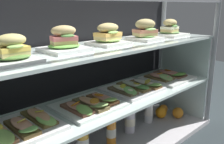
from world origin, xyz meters
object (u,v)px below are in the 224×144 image
Objects in this scene: plated_roll_sandwich_far_right at (108,36)px; open_sandwich_tray_far_left at (90,104)px; plated_roll_sandwich_mid_right at (12,52)px; plated_roll_sandwich_far_left at (145,31)px; juice_bottle_tucked_behind at (130,119)px; orange_fruit_near_left_post at (161,112)px; juice_bottle_front_second at (83,142)px; plated_roll_sandwich_right_of_center at (64,42)px; orange_fruit_rolled_forward at (163,109)px; orange_fruit_beside_bottles at (178,113)px; juice_bottle_back_right at (149,109)px; plated_roll_sandwich_center at (170,30)px; open_sandwich_tray_mid_right at (21,127)px; juice_bottle_front_left_end at (111,130)px; open_sandwich_tray_center at (134,88)px; open_sandwich_tray_mid_left at (167,76)px.

plated_roll_sandwich_far_right is 0.57× the size of open_sandwich_tray_far_left.
plated_roll_sandwich_mid_right is 1.00× the size of plated_roll_sandwich_far_left.
juice_bottle_tucked_behind reaches higher than orange_fruit_near_left_post.
juice_bottle_front_second is (-0.45, 0.06, -0.57)m from plated_roll_sandwich_far_left.
plated_roll_sandwich_mid_right is at bearing -167.48° from plated_roll_sandwich_right_of_center.
orange_fruit_rolled_forward is (0.66, 0.06, -0.63)m from plated_roll_sandwich_far_right.
orange_fruit_beside_bottles is 0.13m from orange_fruit_near_left_post.
juice_bottle_back_right is (0.17, 0.07, -0.57)m from plated_roll_sandwich_far_left.
plated_roll_sandwich_far_left reaches higher than plated_roll_sandwich_center.
juice_bottle_front_second reaches higher than juice_bottle_tucked_behind.
plated_roll_sandwich_center is 0.64m from orange_fruit_rolled_forward.
open_sandwich_tray_mid_right is at bearing -179.55° from plated_roll_sandwich_far_left.
orange_fruit_beside_bottles is at bearing -47.57° from orange_fruit_near_left_post.
plated_roll_sandwich_far_left reaches higher than juice_bottle_front_second.
plated_roll_sandwich_far_right is 0.57× the size of open_sandwich_tray_mid_right.
juice_bottle_front_left_end reaches higher than juice_bottle_tucked_behind.
juice_bottle_front_left_end is at bearing 170.27° from plated_roll_sandwich_far_left.
plated_roll_sandwich_mid_right is at bearing -173.50° from juice_bottle_back_right.
juice_bottle_back_right is 0.22m from orange_fruit_rolled_forward.
plated_roll_sandwich_right_of_center is 0.59× the size of open_sandwich_tray_center.
juice_bottle_front_left_end is 0.20m from juice_bottle_tucked_behind.
plated_roll_sandwich_far_right is 0.57× the size of open_sandwich_tray_center.
plated_roll_sandwich_center reaches higher than orange_fruit_rolled_forward.
open_sandwich_tray_far_left is at bearing -177.77° from plated_roll_sandwich_far_left.
plated_roll_sandwich_far_right reaches higher than juice_bottle_front_left_end.
plated_roll_sandwich_far_right is 0.70× the size of juice_bottle_back_right.
open_sandwich_tray_mid_left is at bearing -13.24° from juice_bottle_tucked_behind.
plated_roll_sandwich_mid_right is 1.36m from orange_fruit_rolled_forward.
plated_roll_sandwich_far_right is 0.72m from juice_bottle_back_right.
plated_roll_sandwich_center is 0.62× the size of open_sandwich_tray_center.
open_sandwich_tray_center reaches higher than juice_bottle_front_left_end.
juice_bottle_tucked_behind is at bearing 5.68° from open_sandwich_tray_mid_right.
open_sandwich_tray_far_left is 0.25m from juice_bottle_front_second.
plated_roll_sandwich_far_left is at bearing -2.00° from plated_roll_sandwich_right_of_center.
juice_bottle_back_right is (0.41, 0.03, 0.00)m from juice_bottle_front_left_end.
juice_bottle_front_second is at bearing 175.94° from juice_bottle_front_left_end.
plated_roll_sandwich_right_of_center reaches higher than open_sandwich_tray_far_left.
open_sandwich_tray_mid_left is 0.75m from juice_bottle_front_second.
open_sandwich_tray_mid_right reaches higher than orange_fruit_rolled_forward.
juice_bottle_front_second is at bearing -178.08° from juice_bottle_tucked_behind.
juice_bottle_front_left_end is 0.41m from juice_bottle_back_right.
plated_roll_sandwich_right_of_center is 1.10× the size of plated_roll_sandwich_far_left.
open_sandwich_tray_mid_left is 0.32m from orange_fruit_beside_bottles.
open_sandwich_tray_mid_right is (-0.52, -0.03, -0.32)m from plated_roll_sandwich_far_right.
plated_roll_sandwich_right_of_center is 0.83× the size of juice_bottle_tucked_behind.
juice_bottle_front_left_end is (0.58, 0.08, -0.56)m from plated_roll_sandwich_mid_right.
juice_bottle_front_second reaches higher than orange_fruit_beside_bottles.
plated_roll_sandwich_far_right is 0.59m from juice_bottle_front_second.
plated_roll_sandwich_far_right is 0.56m from plated_roll_sandwich_center.
juice_bottle_tucked_behind is at bearing 176.66° from orange_fruit_near_left_post.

